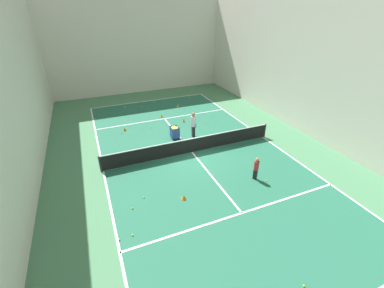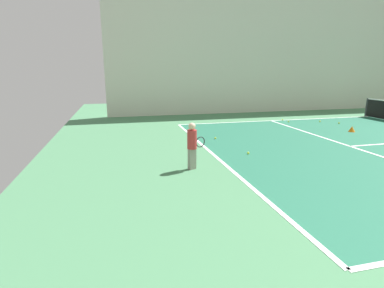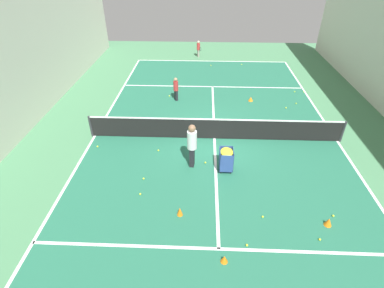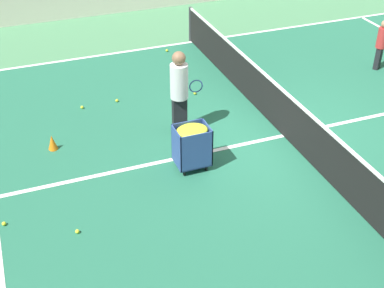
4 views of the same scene
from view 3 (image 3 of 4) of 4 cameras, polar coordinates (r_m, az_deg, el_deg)
name	(u,v)px [view 3 (image 3 of 4)]	position (r m, az deg, el deg)	size (l,w,h in m)	color
ground_plane	(214,139)	(13.13, 4.30, 1.04)	(30.92, 30.92, 0.00)	#477F56
court_playing_area	(214,139)	(13.13, 4.30, 1.05)	(10.60, 20.75, 0.00)	#23664C
line_baseline_near	(211,61)	(22.56, 3.73, 15.48)	(10.60, 0.10, 0.00)	white
line_sideline_left	(337,141)	(14.36, 25.95, 0.48)	(0.10, 20.75, 0.00)	white
line_sideline_right	(95,136)	(13.96, -18.00, 1.50)	(0.10, 20.75, 0.00)	white
line_service_near	(212,87)	(18.19, 3.92, 10.84)	(10.60, 0.10, 0.00)	white
line_service_far	(219,249)	(8.89, 5.11, -19.28)	(10.60, 0.10, 0.00)	white
line_centre_service	(214,138)	(13.13, 4.30, 1.06)	(0.10, 11.41, 0.00)	white
tennis_net	(215,129)	(12.87, 4.40, 2.94)	(10.90, 0.10, 0.98)	#2D2D33
player_near_baseline	(198,48)	(23.25, 1.23, 17.84)	(0.38, 0.55, 1.19)	gray
coach_at_net	(192,143)	(10.96, 0.00, 0.19)	(0.39, 0.70, 1.79)	black
child_midcourt	(176,88)	(16.20, -3.10, 10.69)	(0.35, 0.35, 1.28)	black
ball_cart	(226,156)	(11.04, 6.56, -2.31)	(0.50, 0.63, 0.89)	#2D478C
training_cone_0	(328,222)	(10.16, 24.55, -13.33)	(0.23, 0.23, 0.27)	orange
training_cone_1	(251,99)	(16.65, 11.12, 8.42)	(0.25, 0.25, 0.23)	orange
training_cone_2	(224,259)	(8.57, 6.16, -20.92)	(0.20, 0.20, 0.23)	orange
training_cone_3	(180,211)	(9.57, -2.33, -12.68)	(0.19, 0.19, 0.31)	orange
tennis_ball_0	(333,216)	(10.56, 25.31, -12.26)	(0.07, 0.07, 0.07)	yellow
tennis_ball_2	(242,64)	(22.03, 9.46, 14.74)	(0.07, 0.07, 0.07)	yellow
tennis_ball_4	(247,245)	(9.03, 10.42, -18.42)	(0.07, 0.07, 0.07)	yellow
tennis_ball_6	(295,92)	(18.37, 18.99, 9.40)	(0.07, 0.07, 0.07)	yellow
tennis_ball_7	(286,108)	(16.32, 17.47, 6.60)	(0.07, 0.07, 0.07)	yellow
tennis_ball_8	(205,163)	(11.63, 2.56, -3.55)	(0.07, 0.07, 0.07)	yellow
tennis_ball_9	(211,65)	(21.58, 3.62, 14.71)	(0.07, 0.07, 0.07)	yellow
tennis_ball_11	(263,217)	(9.82, 13.31, -13.33)	(0.07, 0.07, 0.07)	yellow
tennis_ball_12	(215,135)	(13.31, 4.43, 1.71)	(0.07, 0.07, 0.07)	yellow
tennis_ball_15	(144,179)	(11.02, -9.21, -6.52)	(0.07, 0.07, 0.07)	yellow
tennis_ball_16	(304,92)	(18.54, 20.55, 9.30)	(0.07, 0.07, 0.07)	yellow
tennis_ball_17	(158,150)	(12.36, -6.42, -1.22)	(0.07, 0.07, 0.07)	yellow
tennis_ball_18	(320,239)	(9.73, 23.16, -16.38)	(0.07, 0.07, 0.07)	yellow
tennis_ball_19	(140,194)	(10.43, -9.82, -9.37)	(0.07, 0.07, 0.07)	yellow
tennis_ball_21	(169,96)	(16.92, -4.34, 9.11)	(0.07, 0.07, 0.07)	yellow
tennis_ball_22	(98,146)	(13.13, -17.55, -0.45)	(0.07, 0.07, 0.07)	yellow
tennis_ball_23	(296,103)	(16.97, 19.22, 7.32)	(0.07, 0.07, 0.07)	yellow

